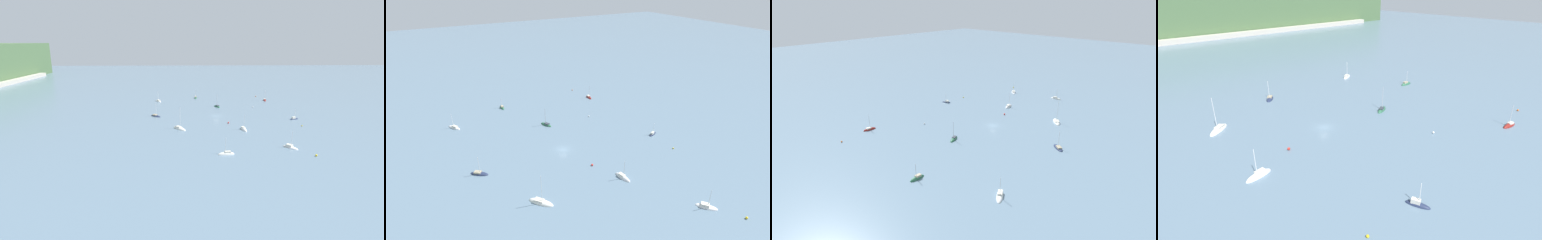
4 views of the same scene
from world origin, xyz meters
The scene contains 16 objects.
ground_plane centered at (0.00, 0.00, 0.00)m, with size 600.00×600.00×0.00m, color slate.
sailboat_0 centered at (-7.14, -35.51, 0.15)m, with size 2.80×4.74×5.30m.
sailboat_1 centered at (20.44, -2.48, 0.08)m, with size 5.81×3.75×8.09m.
sailboat_2 centered at (36.39, 31.12, 0.10)m, with size 6.42×4.85×6.88m.
sailboat_3 centered at (37.55, -33.41, 0.08)m, with size 5.32×2.10×7.12m.
sailboat_4 centered at (46.42, 8.39, 0.09)m, with size 5.02×1.59×6.07m.
sailboat_5 centered at (-50.55, 2.06, 0.09)m, with size 2.06×5.58×6.64m.
sailboat_6 centered at (-23.46, -8.76, 0.08)m, with size 6.15×2.74×7.32m.
sailboat_7 centered at (-21.48, 17.56, 0.07)m, with size 7.19×6.47×10.18m.
sailboat_8 centered at (-44.85, -20.70, 0.11)m, with size 5.75×5.24×6.58m.
sailboat_9 centered at (0.05, 29.40, 0.09)m, with size 5.25×5.93×6.97m.
mooring_buoy_0 centered at (-52.81, -26.26, 0.33)m, with size 0.66×0.66×0.66m.
mooring_buoy_1 centered at (18.62, -21.92, 0.29)m, with size 0.58×0.58×0.58m.
mooring_buoy_2 centered at (-13.41, -3.91, 0.34)m, with size 0.68×0.68×0.68m.
mooring_buoy_3 centered at (50.47, -30.87, 0.27)m, with size 0.54×0.54×0.54m.
mooring_buoy_4 centered at (-18.78, -34.74, 0.26)m, with size 0.52×0.52×0.52m.
Camera 1 is at (-140.37, 15.41, 35.61)m, focal length 28.00 mm.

